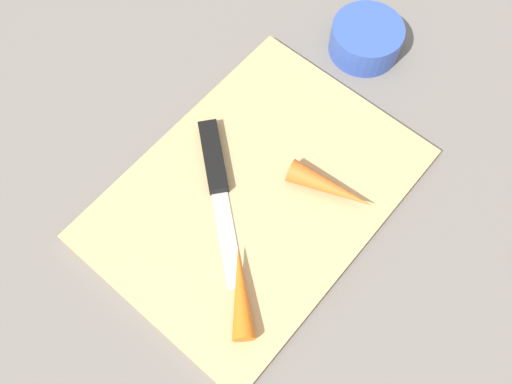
{
  "coord_description": "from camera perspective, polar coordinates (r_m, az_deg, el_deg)",
  "views": [
    {
      "loc": [
        -0.19,
        -0.17,
        0.58
      ],
      "look_at": [
        0.0,
        0.0,
        0.01
      ],
      "focal_mm": 38.73,
      "sensor_mm": 36.0,
      "label": 1
    }
  ],
  "objects": [
    {
      "name": "carrot_short",
      "position": [
        0.57,
        -1.58,
        -10.32
      ],
      "size": [
        0.08,
        0.08,
        0.02
      ],
      "primitive_type": "cone",
      "rotation": [
        0.0,
        1.57,
        0.78
      ],
      "color": "orange",
      "rests_on": "cutting_board"
    },
    {
      "name": "cutting_board",
      "position": [
        0.62,
        0.0,
        -0.23
      ],
      "size": [
        0.36,
        0.26,
        0.01
      ],
      "primitive_type": "cube",
      "color": "tan",
      "rests_on": "ground_plane"
    },
    {
      "name": "carrot_long",
      "position": [
        0.61,
        7.73,
        0.46
      ],
      "size": [
        0.05,
        0.1,
        0.03
      ],
      "primitive_type": "cone",
      "rotation": [
        0.0,
        1.57,
        4.96
      ],
      "color": "orange",
      "rests_on": "cutting_board"
    },
    {
      "name": "ground_plane",
      "position": [
        0.63,
        0.0,
        -0.45
      ],
      "size": [
        1.4,
        1.4,
        0.0
      ],
      "primitive_type": "plane",
      "color": "slate"
    },
    {
      "name": "small_bowl",
      "position": [
        0.74,
        11.28,
        15.23
      ],
      "size": [
        0.09,
        0.09,
        0.04
      ],
      "primitive_type": "cylinder",
      "color": "#3351B2",
      "rests_on": "ground_plane"
    },
    {
      "name": "knife",
      "position": [
        0.63,
        -4.26,
        2.61
      ],
      "size": [
        0.14,
        0.17,
        0.01
      ],
      "rotation": [
        0.0,
        0.0,
        4.03
      ],
      "color": "#B7B7BC",
      "rests_on": "cutting_board"
    }
  ]
}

